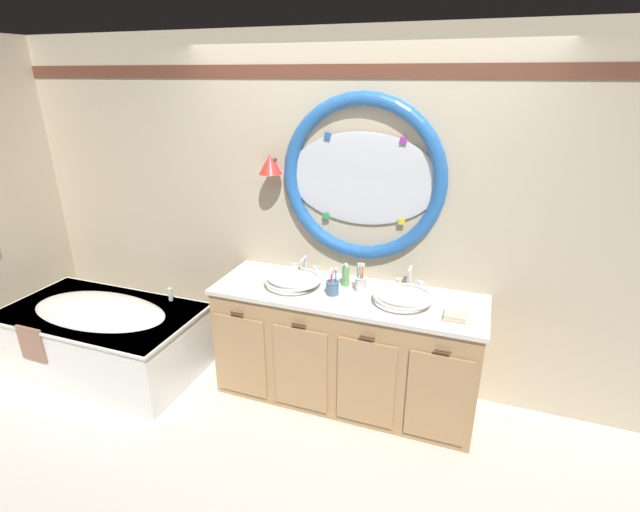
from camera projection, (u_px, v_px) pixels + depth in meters
name	position (u px, v px, depth m)	size (l,w,h in m)	color
ground_plane	(328.00, 414.00, 3.37)	(14.00, 14.00, 0.00)	silver
back_wall_assembly	(355.00, 216.00, 3.39)	(6.40, 0.26, 2.60)	beige
vanity_counter	(345.00, 346.00, 3.41)	(1.92, 0.64, 0.87)	tan
bathtub	(104.00, 333.00, 3.78)	(1.58, 0.85, 0.65)	white
sink_basin_left	(293.00, 279.00, 3.33)	(0.42, 0.42, 0.11)	white
sink_basin_right	(403.00, 296.00, 3.08)	(0.40, 0.40, 0.10)	white
faucet_set_left	(305.00, 266.00, 3.54)	(0.23, 0.13, 0.15)	silver
faucet_set_right	(410.00, 280.00, 3.29)	(0.21, 0.12, 0.18)	silver
toothbrush_holder_left	(332.00, 287.00, 3.21)	(0.09, 0.09, 0.21)	slate
toothbrush_holder_right	(361.00, 283.00, 3.25)	(0.09, 0.09, 0.22)	white
soap_dispenser	(346.00, 275.00, 3.33)	(0.05, 0.06, 0.18)	#6BAD66
folded_hand_towel	(455.00, 316.00, 2.91)	(0.14, 0.14, 0.04)	beige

